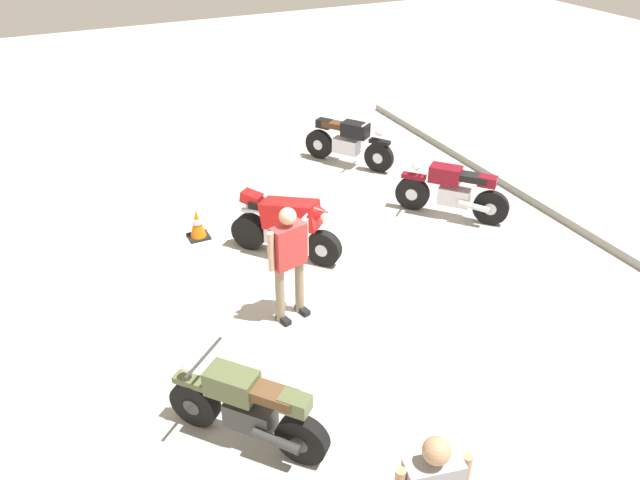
{
  "coord_description": "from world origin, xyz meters",
  "views": [
    {
      "loc": [
        6.89,
        -3.79,
        5.6
      ],
      "look_at": [
        -0.42,
        -0.32,
        0.75
      ],
      "focal_mm": 35.25,
      "sensor_mm": 36.0,
      "label": 1
    }
  ],
  "objects_px": {
    "traffic_cone": "(197,224)",
    "motorcycle_red_sportbike": "(286,224)",
    "motorcycle_olive_vintage": "(247,409)",
    "motorcycle_black_cruiser": "(348,142)",
    "person_in_red_shirt": "(289,256)",
    "motorcycle_maroon_cruiser": "(452,191)"
  },
  "relations": [
    {
      "from": "motorcycle_olive_vintage",
      "to": "motorcycle_black_cruiser",
      "type": "xyz_separation_m",
      "value": [
        -6.28,
        4.54,
        0.03
      ]
    },
    {
      "from": "motorcycle_black_cruiser",
      "to": "traffic_cone",
      "type": "xyz_separation_m",
      "value": [
        1.65,
        -3.8,
        -0.26
      ]
    },
    {
      "from": "motorcycle_red_sportbike",
      "to": "traffic_cone",
      "type": "relative_size",
      "value": 3.02
    },
    {
      "from": "person_in_red_shirt",
      "to": "traffic_cone",
      "type": "xyz_separation_m",
      "value": [
        -2.73,
        -0.59,
        -0.75
      ]
    },
    {
      "from": "motorcycle_black_cruiser",
      "to": "traffic_cone",
      "type": "height_order",
      "value": "motorcycle_black_cruiser"
    },
    {
      "from": "motorcycle_red_sportbike",
      "to": "motorcycle_black_cruiser",
      "type": "bearing_deg",
      "value": 96.52
    },
    {
      "from": "motorcycle_red_sportbike",
      "to": "person_in_red_shirt",
      "type": "distance_m",
      "value": 1.68
    },
    {
      "from": "motorcycle_red_sportbike",
      "to": "person_in_red_shirt",
      "type": "bearing_deg",
      "value": -61.58
    },
    {
      "from": "motorcycle_red_sportbike",
      "to": "motorcycle_olive_vintage",
      "type": "bearing_deg",
      "value": -69.79
    },
    {
      "from": "motorcycle_red_sportbike",
      "to": "person_in_red_shirt",
      "type": "xyz_separation_m",
      "value": [
        1.52,
        -0.58,
        0.41
      ]
    },
    {
      "from": "traffic_cone",
      "to": "person_in_red_shirt",
      "type": "bearing_deg",
      "value": 12.12
    },
    {
      "from": "motorcycle_black_cruiser",
      "to": "traffic_cone",
      "type": "relative_size",
      "value": 3.38
    },
    {
      "from": "motorcycle_red_sportbike",
      "to": "motorcycle_maroon_cruiser",
      "type": "bearing_deg",
      "value": 48.54
    },
    {
      "from": "motorcycle_olive_vintage",
      "to": "motorcycle_red_sportbike",
      "type": "xyz_separation_m",
      "value": [
        -3.43,
        1.9,
        0.11
      ]
    },
    {
      "from": "motorcycle_maroon_cruiser",
      "to": "motorcycle_red_sportbike",
      "type": "xyz_separation_m",
      "value": [
        -0.04,
        -3.26,
        0.07
      ]
    },
    {
      "from": "motorcycle_olive_vintage",
      "to": "motorcycle_red_sportbike",
      "type": "bearing_deg",
      "value": -70.35
    },
    {
      "from": "motorcycle_maroon_cruiser",
      "to": "motorcycle_black_cruiser",
      "type": "bearing_deg",
      "value": -29.27
    },
    {
      "from": "traffic_cone",
      "to": "motorcycle_red_sportbike",
      "type": "bearing_deg",
      "value": 43.88
    },
    {
      "from": "motorcycle_olive_vintage",
      "to": "motorcycle_black_cruiser",
      "type": "relative_size",
      "value": 0.88
    },
    {
      "from": "motorcycle_olive_vintage",
      "to": "traffic_cone",
      "type": "bearing_deg",
      "value": -50.39
    },
    {
      "from": "motorcycle_red_sportbike",
      "to": "person_in_red_shirt",
      "type": "height_order",
      "value": "person_in_red_shirt"
    },
    {
      "from": "person_in_red_shirt",
      "to": "traffic_cone",
      "type": "bearing_deg",
      "value": 178.08
    }
  ]
}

